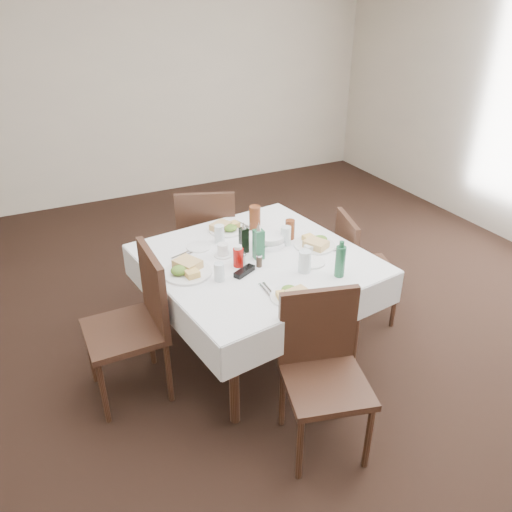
# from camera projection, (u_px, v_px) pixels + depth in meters

# --- Properties ---
(ground_plane) EXTENTS (7.00, 7.00, 0.00)m
(ground_plane) POSITION_uv_depth(u_px,v_px,m) (278.00, 355.00, 3.54)
(ground_plane) COLOR black
(room_shell) EXTENTS (6.04, 7.04, 2.80)m
(room_shell) POSITION_uv_depth(u_px,v_px,m) (284.00, 110.00, 2.73)
(room_shell) COLOR beige
(room_shell) RESTS_ON ground
(dining_table) EXTENTS (1.49, 1.49, 0.76)m
(dining_table) POSITION_uv_depth(u_px,v_px,m) (256.00, 268.00, 3.27)
(dining_table) COLOR black
(dining_table) RESTS_ON ground
(chair_north) EXTENTS (0.58, 0.58, 0.95)m
(chair_north) POSITION_uv_depth(u_px,v_px,m) (207.00, 236.00, 3.99)
(chair_north) COLOR black
(chair_north) RESTS_ON ground
(chair_south) EXTENTS (0.53, 0.53, 0.92)m
(chair_south) POSITION_uv_depth(u_px,v_px,m) (322.00, 362.00, 2.69)
(chair_south) COLOR black
(chair_south) RESTS_ON ground
(chair_east) EXTENTS (0.50, 0.50, 0.86)m
(chair_east) POSITION_uv_depth(u_px,v_px,m) (357.00, 262.00, 3.73)
(chair_east) COLOR black
(chair_east) RESTS_ON ground
(chair_west) EXTENTS (0.46, 0.46, 0.96)m
(chair_west) POSITION_uv_depth(u_px,v_px,m) (138.00, 316.00, 3.02)
(chair_west) COLOR black
(chair_west) RESTS_ON ground
(meal_north) EXTENTS (0.26, 0.26, 0.06)m
(meal_north) POSITION_uv_depth(u_px,v_px,m) (226.00, 228.00, 3.57)
(meal_north) COLOR white
(meal_north) RESTS_ON dining_table
(meal_south) EXTENTS (0.24, 0.24, 0.05)m
(meal_south) POSITION_uv_depth(u_px,v_px,m) (292.00, 294.00, 2.81)
(meal_south) COLOR white
(meal_south) RESTS_ON dining_table
(meal_east) EXTENTS (0.28, 0.28, 0.06)m
(meal_east) POSITION_uv_depth(u_px,v_px,m) (315.00, 243.00, 3.36)
(meal_east) COLOR white
(meal_east) RESTS_ON dining_table
(meal_west) EXTENTS (0.30, 0.30, 0.07)m
(meal_west) POSITION_uv_depth(u_px,v_px,m) (187.00, 270.00, 3.04)
(meal_west) COLOR white
(meal_west) RESTS_ON dining_table
(side_plate_a) EXTENTS (0.17, 0.17, 0.01)m
(side_plate_a) POSITION_uv_depth(u_px,v_px,m) (199.00, 247.00, 3.35)
(side_plate_a) COLOR white
(side_plate_a) RESTS_ON dining_table
(side_plate_b) EXTENTS (0.17, 0.17, 0.01)m
(side_plate_b) POSITION_uv_depth(u_px,v_px,m) (312.00, 262.00, 3.16)
(side_plate_b) COLOR white
(side_plate_b) RESTS_ON dining_table
(water_n) EXTENTS (0.07, 0.07, 0.12)m
(water_n) POSITION_uv_depth(u_px,v_px,m) (219.00, 234.00, 3.39)
(water_n) COLOR silver
(water_n) RESTS_ON dining_table
(water_s) EXTENTS (0.08, 0.08, 0.14)m
(water_s) POSITION_uv_depth(u_px,v_px,m) (305.00, 261.00, 3.04)
(water_s) COLOR silver
(water_s) RESTS_ON dining_table
(water_e) EXTENTS (0.07, 0.07, 0.13)m
(water_e) POSITION_uv_depth(u_px,v_px,m) (286.00, 236.00, 3.37)
(water_e) COLOR silver
(water_e) RESTS_ON dining_table
(water_w) EXTENTS (0.06, 0.06, 0.11)m
(water_w) POSITION_uv_depth(u_px,v_px,m) (219.00, 272.00, 2.96)
(water_w) COLOR silver
(water_w) RESTS_ON dining_table
(iced_tea_a) EXTENTS (0.08, 0.08, 0.17)m
(iced_tea_a) POSITION_uv_depth(u_px,v_px,m) (255.00, 218.00, 3.57)
(iced_tea_a) COLOR brown
(iced_tea_a) RESTS_ON dining_table
(iced_tea_b) EXTENTS (0.07, 0.07, 0.14)m
(iced_tea_b) POSITION_uv_depth(u_px,v_px,m) (290.00, 229.00, 3.44)
(iced_tea_b) COLOR brown
(iced_tea_b) RESTS_ON dining_table
(bread_basket) EXTENTS (0.22, 0.22, 0.07)m
(bread_basket) POSITION_uv_depth(u_px,v_px,m) (269.00, 240.00, 3.37)
(bread_basket) COLOR silver
(bread_basket) RESTS_ON dining_table
(oil_cruet_dark) EXTENTS (0.05, 0.05, 0.22)m
(oil_cruet_dark) POSITION_uv_depth(u_px,v_px,m) (244.00, 239.00, 3.25)
(oil_cruet_dark) COLOR black
(oil_cruet_dark) RESTS_ON dining_table
(oil_cruet_green) EXTENTS (0.06, 0.06, 0.25)m
(oil_cruet_green) POSITION_uv_depth(u_px,v_px,m) (259.00, 243.00, 3.17)
(oil_cruet_green) COLOR #256440
(oil_cruet_green) RESTS_ON dining_table
(ketchup_bottle) EXTENTS (0.07, 0.07, 0.14)m
(ketchup_bottle) POSITION_uv_depth(u_px,v_px,m) (238.00, 256.00, 3.10)
(ketchup_bottle) COLOR #A90C08
(ketchup_bottle) RESTS_ON dining_table
(salt_shaker) EXTENTS (0.04, 0.04, 0.08)m
(salt_shaker) POSITION_uv_depth(u_px,v_px,m) (243.00, 259.00, 3.12)
(salt_shaker) COLOR white
(salt_shaker) RESTS_ON dining_table
(pepper_shaker) EXTENTS (0.04, 0.04, 0.08)m
(pepper_shaker) POSITION_uv_depth(u_px,v_px,m) (259.00, 261.00, 3.11)
(pepper_shaker) COLOR #392A1F
(pepper_shaker) RESTS_ON dining_table
(coffee_mug) EXTENTS (0.12, 0.12, 0.09)m
(coffee_mug) POSITION_uv_depth(u_px,v_px,m) (223.00, 250.00, 3.23)
(coffee_mug) COLOR white
(coffee_mug) RESTS_ON dining_table
(sunglasses) EXTENTS (0.16, 0.11, 0.03)m
(sunglasses) POSITION_uv_depth(u_px,v_px,m) (244.00, 271.00, 3.04)
(sunglasses) COLOR black
(sunglasses) RESTS_ON dining_table
(green_bottle) EXTENTS (0.06, 0.06, 0.23)m
(green_bottle) POSITION_uv_depth(u_px,v_px,m) (340.00, 261.00, 2.98)
(green_bottle) COLOR #256440
(green_bottle) RESTS_ON dining_table
(sugar_caddy) EXTENTS (0.10, 0.06, 0.05)m
(sugar_caddy) POSITION_uv_depth(u_px,v_px,m) (311.00, 248.00, 3.29)
(sugar_caddy) COLOR white
(sugar_caddy) RESTS_ON dining_table
(cutlery_n) EXTENTS (0.10, 0.21, 0.01)m
(cutlery_n) POSITION_uv_depth(u_px,v_px,m) (243.00, 226.00, 3.64)
(cutlery_n) COLOR silver
(cutlery_n) RESTS_ON dining_table
(cutlery_s) EXTENTS (0.05, 0.16, 0.01)m
(cutlery_s) POSITION_uv_depth(u_px,v_px,m) (267.00, 290.00, 2.88)
(cutlery_s) COLOR silver
(cutlery_s) RESTS_ON dining_table
(cutlery_e) EXTENTS (0.18, 0.11, 0.01)m
(cutlery_e) POSITION_uv_depth(u_px,v_px,m) (328.00, 250.00, 3.31)
(cutlery_e) COLOR silver
(cutlery_e) RESTS_ON dining_table
(cutlery_w) EXTENTS (0.19, 0.10, 0.01)m
(cutlery_w) POSITION_uv_depth(u_px,v_px,m) (184.00, 255.00, 3.25)
(cutlery_w) COLOR silver
(cutlery_w) RESTS_ON dining_table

